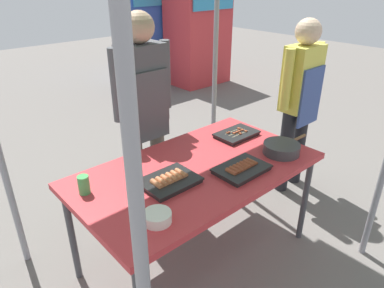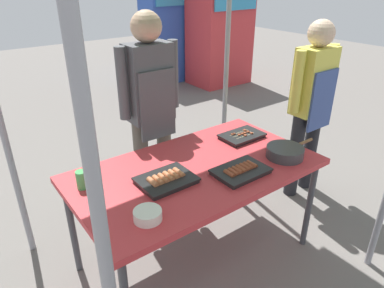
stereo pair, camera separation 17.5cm
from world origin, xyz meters
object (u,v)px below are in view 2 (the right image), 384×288
(vendor_woman, at_px, (151,102))
(tray_pork_links, at_px, (241,171))
(condiment_bowl, at_px, (148,215))
(neighbor_stall_left, at_px, (171,27))
(neighbor_stall_right, at_px, (220,31))
(stall_table, at_px, (197,174))
(tray_meat_skewers, at_px, (242,136))
(tray_grilled_sausages, at_px, (166,180))
(drink_cup_near_edge, at_px, (82,180))
(cooking_wok, at_px, (285,152))
(customer_nearby, at_px, (312,98))

(vendor_woman, bearing_deg, tray_pork_links, 95.55)
(tray_pork_links, relative_size, condiment_bowl, 2.29)
(neighbor_stall_left, height_order, neighbor_stall_right, neighbor_stall_left)
(stall_table, height_order, tray_pork_links, tray_pork_links)
(condiment_bowl, bearing_deg, tray_meat_skewers, 21.66)
(tray_grilled_sausages, bearing_deg, tray_pork_links, -23.98)
(tray_grilled_sausages, xyz_separation_m, neighbor_stall_right, (3.33, 3.38, 0.16))
(vendor_woman, bearing_deg, neighbor_stall_left, -125.72)
(drink_cup_near_edge, relative_size, neighbor_stall_left, 0.06)
(cooking_wok, xyz_separation_m, customer_nearby, (0.75, 0.36, 0.13))
(drink_cup_near_edge, relative_size, customer_nearby, 0.07)
(vendor_woman, bearing_deg, stall_table, 83.16)
(stall_table, xyz_separation_m, neighbor_stall_right, (3.07, 3.34, 0.24))
(stall_table, height_order, neighbor_stall_right, neighbor_stall_right)
(stall_table, relative_size, condiment_bowl, 10.83)
(tray_grilled_sausages, xyz_separation_m, neighbor_stall_left, (2.73, 4.06, 0.20))
(tray_pork_links, height_order, drink_cup_near_edge, drink_cup_near_edge)
(stall_table, xyz_separation_m, vendor_woman, (0.08, 0.70, 0.29))
(neighbor_stall_right, bearing_deg, condiment_bowl, -134.81)
(vendor_woman, bearing_deg, customer_nearby, 154.67)
(stall_table, bearing_deg, drink_cup_near_edge, 162.78)
(customer_nearby, bearing_deg, tray_meat_skewers, 177.41)
(stall_table, height_order, drink_cup_near_edge, drink_cup_near_edge)
(condiment_bowl, distance_m, customer_nearby, 1.89)
(vendor_woman, xyz_separation_m, neighbor_stall_left, (2.39, 3.33, -0.02))
(tray_grilled_sausages, xyz_separation_m, cooking_wok, (0.83, -0.21, 0.02))
(cooking_wok, height_order, neighbor_stall_left, neighbor_stall_left)
(tray_meat_skewers, xyz_separation_m, tray_pork_links, (-0.37, -0.38, 0.00))
(neighbor_stall_right, bearing_deg, drink_cup_near_edge, -140.12)
(tray_pork_links, bearing_deg, tray_grilled_sausages, 156.02)
(stall_table, relative_size, drink_cup_near_edge, 14.42)
(condiment_bowl, relative_size, vendor_woman, 0.09)
(drink_cup_near_edge, xyz_separation_m, neighbor_stall_left, (3.15, 3.82, 0.16))
(tray_grilled_sausages, bearing_deg, drink_cup_near_edge, 149.83)
(neighbor_stall_left, bearing_deg, neighbor_stall_right, -48.86)
(tray_pork_links, distance_m, condiment_bowl, 0.70)
(cooking_wok, xyz_separation_m, vendor_woman, (-0.49, 0.95, 0.19))
(stall_table, distance_m, cooking_wok, 0.63)
(stall_table, height_order, vendor_woman, vendor_woman)
(neighbor_stall_left, bearing_deg, drink_cup_near_edge, -129.58)
(tray_meat_skewers, height_order, condiment_bowl, condiment_bowl)
(tray_meat_skewers, bearing_deg, tray_grilled_sausages, -166.96)
(neighbor_stall_left, bearing_deg, cooking_wok, -114.01)
(drink_cup_near_edge, height_order, vendor_woman, vendor_woman)
(tray_grilled_sausages, xyz_separation_m, tray_pork_links, (0.43, -0.19, -0.00))
(stall_table, distance_m, tray_pork_links, 0.30)
(vendor_woman, height_order, neighbor_stall_right, neighbor_stall_right)
(condiment_bowl, xyz_separation_m, neighbor_stall_right, (3.60, 3.62, 0.16))
(tray_grilled_sausages, relative_size, vendor_woman, 0.20)
(cooking_wok, bearing_deg, customer_nearby, 25.78)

